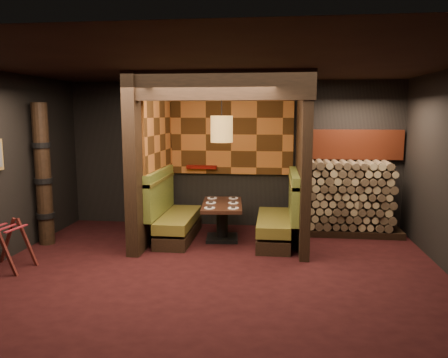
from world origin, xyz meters
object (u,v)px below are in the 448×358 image
Objects in this scene: luggage_rack at (7,244)px; totem_column at (43,175)px; booth_bench_left at (173,217)px; firewood_stack at (354,198)px; booth_bench_right at (280,220)px; dining_table at (222,216)px; pendant_lamp at (222,129)px.

luggage_rack is 0.31× the size of totem_column.
firewood_stack is (3.25, 0.70, 0.28)m from booth_bench_left.
luggage_rack is (-2.01, -1.79, -0.03)m from booth_bench_left.
firewood_stack is at bearing 25.39° from luggage_rack.
booth_bench_right is 0.67× the size of totem_column.
luggage_rack is (-3.90, -1.79, -0.03)m from booth_bench_right.
luggage_rack is at bearing -147.69° from dining_table.
totem_column reaches higher than firewood_stack.
totem_column reaches higher than dining_table.
totem_column is at bearing -168.88° from dining_table.
luggage_rack is at bearing -155.31° from booth_bench_right.
booth_bench_left is 0.88m from dining_table.
booth_bench_right is 1.86m from pendant_lamp.
booth_bench_left is 1.79m from pendant_lamp.
firewood_stack is at bearing 16.85° from pendant_lamp.
booth_bench_left is at bearing -177.80° from dining_table.
booth_bench_right is at bearing -1.92° from dining_table.
totem_column is at bearing -172.14° from booth_bench_right.
firewood_stack is (2.36, 0.72, -1.28)m from pendant_lamp.
booth_bench_right reaches higher than luggage_rack.
pendant_lamp is 3.74m from luggage_rack.
booth_bench_right is (1.89, 0.00, 0.00)m from booth_bench_left.
dining_table is at bearing 2.20° from booth_bench_left.
pendant_lamp is 1.49× the size of luggage_rack.
firewood_stack reaches higher than dining_table.
firewood_stack reaches higher than booth_bench_right.
booth_bench_right is at bearing 0.00° from booth_bench_left.
pendant_lamp is 0.65× the size of firewood_stack.
dining_table is at bearing 32.31° from luggage_rack.
booth_bench_left is 2.69m from luggage_rack.
firewood_stack is (5.33, 1.25, -0.51)m from totem_column.
pendant_lamp is (0.88, -0.02, 1.56)m from booth_bench_left.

